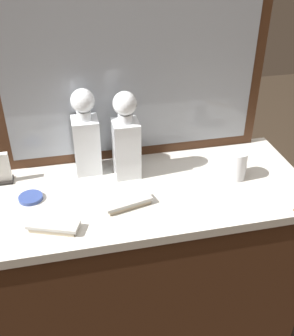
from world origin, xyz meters
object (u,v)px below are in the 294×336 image
silver_brush_far_left (54,226)px  napkin_holder (4,170)px  crystal_tumbler_center (236,166)px  porcelain_dish (31,198)px  crystal_decanter_far_right (126,143)px  silver_brush_front (128,203)px  crystal_decanter_front (86,139)px

silver_brush_far_left → napkin_holder: bearing=118.0°
crystal_tumbler_center → porcelain_dish: size_ratio=1.32×
crystal_tumbler_center → silver_brush_far_left: size_ratio=0.63×
napkin_holder → silver_brush_far_left: bearing=-62.0°
silver_brush_far_left → porcelain_dish: size_ratio=2.08×
crystal_decanter_far_right → napkin_holder: 0.42m
silver_brush_far_left → silver_brush_front: size_ratio=0.99×
crystal_decanter_far_right → napkin_holder: bearing=174.0°
crystal_decanter_far_right → porcelain_dish: 0.36m
silver_brush_far_left → napkin_holder: size_ratio=1.45×
crystal_decanter_far_right → silver_brush_far_left: bearing=-136.7°
crystal_decanter_front → porcelain_dish: (-0.20, -0.13, -0.12)m
porcelain_dish → napkin_holder: size_ratio=0.70×
crystal_decanter_front → napkin_holder: (-0.28, -0.01, -0.08)m
crystal_tumbler_center → napkin_holder: bearing=169.5°
crystal_tumbler_center → silver_brush_front: crystal_tumbler_center is taller
crystal_decanter_front → napkin_holder: bearing=-178.0°
crystal_decanter_front → silver_brush_front: (0.10, -0.24, -0.11)m
crystal_tumbler_center → porcelain_dish: crystal_tumbler_center is taller
crystal_decanter_far_right → silver_brush_front: size_ratio=1.90×
crystal_tumbler_center → silver_brush_far_left: 0.64m
crystal_decanter_far_right → silver_brush_front: bearing=-99.5°
crystal_decanter_far_right → crystal_tumbler_center: bearing=-15.6°
porcelain_dish → silver_brush_far_left: bearing=-67.5°
porcelain_dish → napkin_holder: 0.16m
porcelain_dish → crystal_decanter_far_right: bearing=13.7°
silver_brush_far_left → crystal_decanter_far_right: bearing=43.3°
crystal_decanter_far_right → porcelain_dish: crystal_decanter_far_right is taller
crystal_tumbler_center → silver_brush_far_left: (-0.62, -0.14, -0.03)m
crystal_decanter_far_right → napkin_holder: size_ratio=2.79×
crystal_tumbler_center → napkin_holder: napkin_holder is taller
crystal_decanter_far_right → porcelain_dish: bearing=-166.3°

